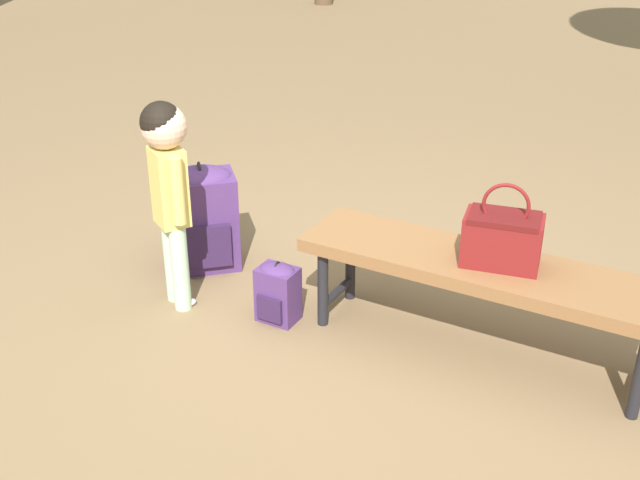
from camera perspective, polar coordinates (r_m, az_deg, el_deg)
ground_plane at (r=3.74m, az=0.26°, el=-6.67°), size 40.00×40.00×0.00m
park_bench at (r=3.49m, az=11.47°, el=-2.34°), size 1.63×0.56×0.45m
handbag at (r=3.40m, az=12.85°, el=0.19°), size 0.33×0.21×0.37m
child_standing at (r=3.73m, az=-10.78°, el=4.66°), size 0.24×0.21×1.03m
backpack_large at (r=4.23m, az=-8.36°, el=1.76°), size 0.43×0.42×0.59m
backpack_small at (r=3.77m, az=-3.03°, el=-3.64°), size 0.20×0.18×0.31m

